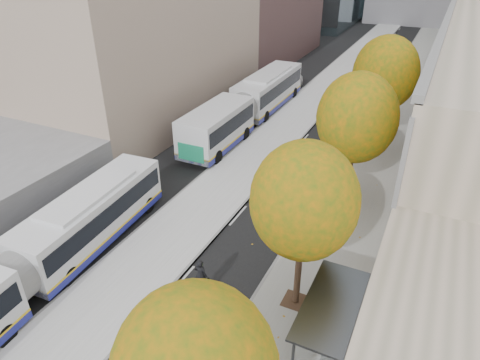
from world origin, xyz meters
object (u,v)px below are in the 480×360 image
Objects in this scene: bus_shelter at (336,314)px; distant_car at (295,81)px; cyclist at (201,283)px; bus_near at (37,259)px; bus_far at (249,104)px.

bus_shelter reaches higher than distant_car.
distant_car is (-6.68, 31.47, -0.17)m from cyclist.
bus_shelter is 1.25× the size of distant_car.
distant_car is at bearing 85.91° from bus_near.
bus_shelter is 0.26× the size of bus_near.
distant_car is at bearing 89.24° from bus_far.
distant_car is (-12.66, 32.03, -1.59)m from bus_shelter.
cyclist is 32.17m from distant_car.
bus_near is at bearing -90.21° from bus_far.
bus_near is at bearing -102.49° from distant_car.
bus_near reaches higher than cyclist.
bus_far is (0.06, 22.38, 0.21)m from bus_near.
bus_near is 7.38m from cyclist.
bus_shelter is 0.23× the size of bus_far.
bus_far reaches higher than bus_near.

